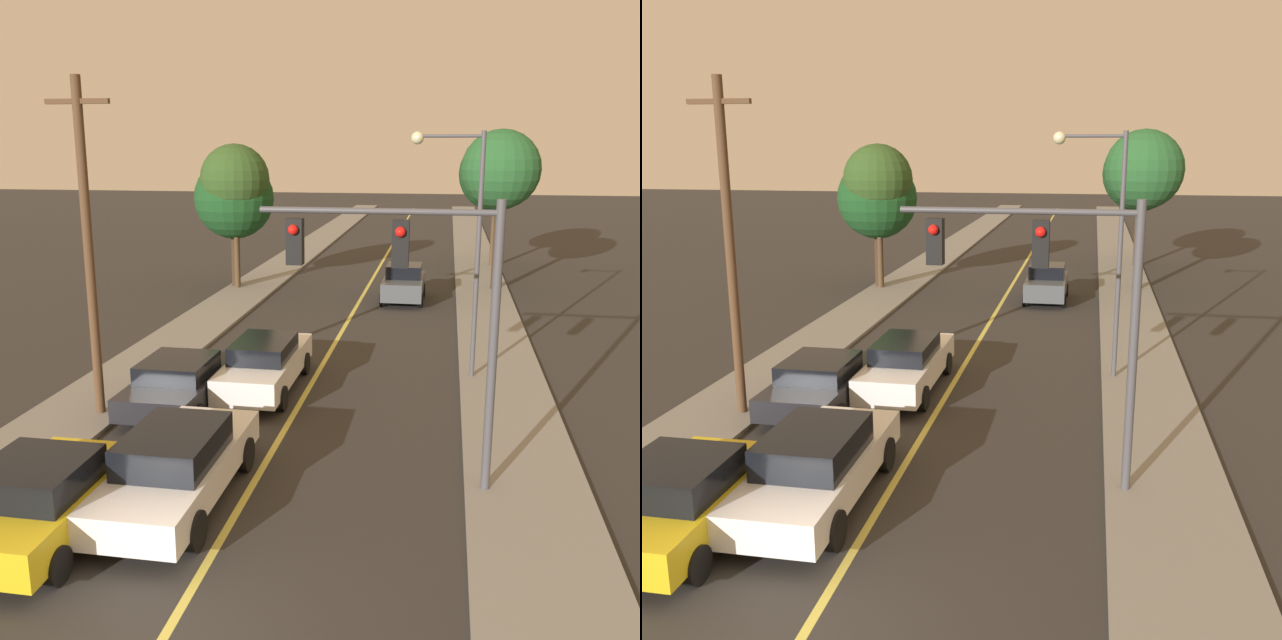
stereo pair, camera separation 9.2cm
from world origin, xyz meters
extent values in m
plane|color=#2D2B28|center=(0.00, 0.00, 0.00)|extent=(200.00, 200.00, 0.00)
cube|color=#2D2B28|center=(0.00, 36.00, 0.01)|extent=(8.62, 80.00, 0.01)
cube|color=#D1C14C|center=(0.00, 36.00, 0.01)|extent=(0.16, 76.00, 0.00)
cube|color=gray|center=(-5.56, 36.00, 0.06)|extent=(2.50, 80.00, 0.12)
cube|color=gray|center=(5.56, 36.00, 0.06)|extent=(2.50, 80.00, 0.12)
cube|color=white|center=(-1.21, 3.87, 0.68)|extent=(1.84, 5.16, 0.63)
cube|color=black|center=(-1.21, 3.67, 1.29)|extent=(1.62, 2.32, 0.60)
cylinder|color=black|center=(-2.08, 5.48, 0.37)|extent=(0.22, 0.73, 0.73)
cylinder|color=black|center=(-0.33, 5.48, 0.37)|extent=(0.22, 0.73, 0.73)
cylinder|color=black|center=(-2.08, 2.27, 0.37)|extent=(0.22, 0.73, 0.73)
cylinder|color=black|center=(-0.33, 2.27, 0.37)|extent=(0.22, 0.73, 0.73)
cube|color=white|center=(-1.21, 10.70, 0.69)|extent=(1.74, 5.10, 0.70)
cube|color=black|center=(-1.21, 10.50, 1.28)|extent=(1.53, 2.30, 0.50)
cylinder|color=black|center=(-2.03, 12.29, 0.34)|extent=(0.22, 0.67, 0.67)
cylinder|color=black|center=(-0.38, 12.29, 0.34)|extent=(0.22, 0.67, 0.67)
cylinder|color=black|center=(-2.03, 9.12, 0.34)|extent=(0.22, 0.67, 0.67)
cylinder|color=black|center=(-0.38, 9.12, 0.34)|extent=(0.22, 0.67, 0.67)
cube|color=gold|center=(-3.10, 2.23, 0.66)|extent=(1.97, 4.13, 0.67)
cube|color=black|center=(-3.10, 2.07, 1.26)|extent=(1.74, 1.86, 0.55)
cylinder|color=black|center=(-4.04, 3.51, 0.32)|extent=(0.22, 0.65, 0.65)
cylinder|color=black|center=(-2.17, 3.51, 0.32)|extent=(0.22, 0.65, 0.65)
cylinder|color=black|center=(-2.17, 0.95, 0.32)|extent=(0.22, 0.65, 0.65)
cube|color=black|center=(-3.10, 8.96, 0.61)|extent=(1.96, 4.54, 0.59)
cube|color=black|center=(-3.10, 8.78, 1.15)|extent=(1.73, 2.04, 0.48)
cylinder|color=black|center=(-4.03, 10.37, 0.32)|extent=(0.22, 0.64, 0.64)
cylinder|color=black|center=(-2.17, 10.37, 0.32)|extent=(0.22, 0.64, 0.64)
cylinder|color=black|center=(-4.03, 7.56, 0.32)|extent=(0.22, 0.64, 0.64)
cylinder|color=black|center=(-2.17, 7.56, 0.32)|extent=(0.22, 0.64, 0.64)
cube|color=#474C51|center=(1.94, 23.52, 0.70)|extent=(1.76, 3.91, 0.79)
cube|color=black|center=(1.94, 23.67, 1.37)|extent=(1.54, 1.76, 0.56)
cylinder|color=black|center=(2.77, 22.31, 0.30)|extent=(0.22, 0.60, 0.60)
cylinder|color=black|center=(1.11, 22.31, 0.30)|extent=(0.22, 0.60, 0.60)
cylinder|color=black|center=(2.77, 24.73, 0.30)|extent=(0.22, 0.60, 0.60)
cylinder|color=black|center=(1.11, 24.73, 0.30)|extent=(0.22, 0.60, 0.60)
cylinder|color=#47474C|center=(4.71, 5.29, 3.00)|extent=(0.18, 0.18, 5.76)
cylinder|color=#47474C|center=(2.43, 5.29, 5.63)|extent=(4.56, 0.12, 0.12)
cube|color=black|center=(2.89, 5.29, 5.02)|extent=(0.32, 0.28, 0.90)
sphere|color=red|center=(2.89, 5.11, 5.27)|extent=(0.20, 0.20, 0.20)
cube|color=black|center=(0.84, 5.29, 5.02)|extent=(0.32, 0.28, 0.90)
sphere|color=red|center=(0.84, 5.11, 5.27)|extent=(0.20, 0.20, 0.20)
cylinder|color=#47474C|center=(4.66, 12.63, 3.69)|extent=(0.14, 0.14, 7.14)
cylinder|color=#47474C|center=(3.74, 12.63, 7.11)|extent=(1.83, 0.09, 0.09)
sphere|color=beige|center=(2.83, 12.63, 7.06)|extent=(0.36, 0.36, 0.36)
cylinder|color=#513823|center=(-4.91, 7.89, 4.29)|extent=(0.24, 0.24, 8.33)
cube|color=#513823|center=(-4.91, 7.89, 7.85)|extent=(1.60, 0.12, 0.12)
cylinder|color=#4C3823|center=(-6.21, 24.80, 2.15)|extent=(0.25, 0.25, 4.05)
sphere|color=#2D4C1E|center=(-6.21, 24.80, 5.32)|extent=(3.29, 3.29, 3.29)
cylinder|color=#3D2B1C|center=(-6.43, 25.30, 1.57)|extent=(0.43, 0.43, 2.91)
sphere|color=#19471E|center=(-6.43, 25.30, 4.38)|extent=(3.86, 3.86, 3.86)
cylinder|color=#4C3823|center=(6.42, 33.79, 1.99)|extent=(0.31, 0.31, 3.74)
sphere|color=#19471E|center=(6.42, 33.79, 5.34)|extent=(4.22, 4.22, 4.22)
cylinder|color=#3D2B1C|center=(6.14, 26.62, 2.30)|extent=(0.36, 0.36, 4.37)
sphere|color=#235628|center=(6.14, 26.62, 5.78)|extent=(3.70, 3.70, 3.70)
camera|label=1|loc=(3.73, -8.25, 6.82)|focal=40.00mm
camera|label=2|loc=(3.82, -8.23, 6.82)|focal=40.00mm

